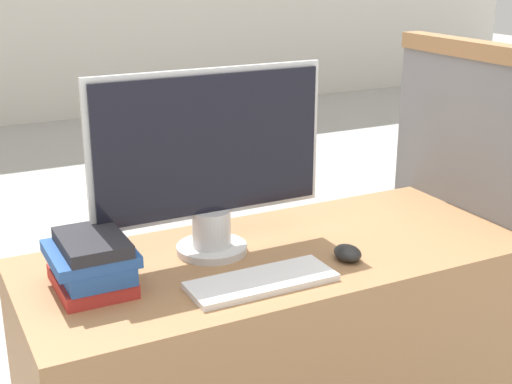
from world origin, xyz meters
TOP-DOWN VIEW (x-y plane):
  - desk at (0.00, 0.29)m, footprint 1.36×0.58m
  - carrel_divider at (0.71, 0.33)m, footprint 0.07×0.66m
  - monitor at (-0.15, 0.37)m, footprint 0.64×0.19m
  - keyboard at (-0.13, 0.14)m, footprint 0.36×0.14m
  - mouse at (0.14, 0.16)m, footprint 0.07×0.09m
  - book_stack at (-0.49, 0.30)m, footprint 0.19×0.23m

SIDE VIEW (x-z plane):
  - desk at x=0.00m, z-range 0.00..0.76m
  - carrel_divider at x=0.71m, z-range 0.01..1.29m
  - keyboard at x=-0.13m, z-range 0.76..0.78m
  - mouse at x=0.14m, z-range 0.76..0.80m
  - book_stack at x=-0.49m, z-range 0.76..0.90m
  - monitor at x=-0.15m, z-range 0.77..1.26m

